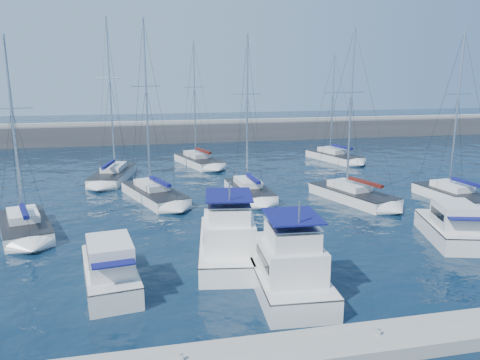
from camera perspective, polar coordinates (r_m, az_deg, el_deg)
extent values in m
plane|color=black|center=(30.12, 6.33, -8.63)|extent=(220.00, 220.00, 0.00)
cube|color=#424244|center=(79.67, -5.73, 5.52)|extent=(160.00, 6.00, 4.00)
cube|color=gray|center=(79.43, -5.77, 7.09)|extent=(160.00, 1.20, 0.50)
cube|color=gray|center=(20.94, 16.52, -18.37)|extent=(40.00, 2.20, 0.60)
cylinder|color=silver|center=(18.61, -7.12, -20.66)|extent=(0.16, 0.16, 0.25)
cylinder|color=silver|center=(20.73, 16.60, -17.36)|extent=(0.16, 0.16, 0.25)
cube|color=silver|center=(26.19, -15.53, -11.48)|extent=(3.44, 7.07, 1.60)
cube|color=#262628|center=(25.89, -15.63, -9.97)|extent=(3.49, 7.08, 0.08)
cube|color=silver|center=(24.81, -15.57, -8.87)|extent=(2.55, 3.41, 1.60)
cube|color=black|center=(24.79, -15.58, -8.69)|extent=(2.50, 2.80, 0.45)
cube|color=#0E1153|center=(23.55, -15.32, -9.26)|extent=(2.27, 2.33, 0.07)
cube|color=white|center=(28.98, -1.43, -8.58)|extent=(4.76, 9.37, 1.60)
cube|color=#262628|center=(28.72, -1.44, -7.19)|extent=(4.83, 9.38, 0.08)
cube|color=white|center=(27.41, -1.37, -6.30)|extent=(3.50, 4.55, 1.60)
cube|color=black|center=(27.38, -1.37, -6.14)|extent=(3.43, 3.74, 0.45)
cube|color=white|center=(26.83, -1.37, -3.91)|extent=(2.74, 3.23, 0.90)
cube|color=#0E1153|center=(26.57, -1.38, -1.85)|extent=(3.09, 3.68, 0.08)
cube|color=silver|center=(25.28, 5.50, -11.96)|extent=(3.89, 8.48, 1.60)
cube|color=#262628|center=(24.97, 5.53, -10.40)|extent=(3.96, 8.49, 0.08)
cube|color=silver|center=(23.75, 6.17, -9.45)|extent=(3.09, 4.02, 1.60)
cube|color=black|center=(23.72, 6.17, -9.27)|extent=(3.09, 3.26, 0.45)
cube|color=silver|center=(23.12, 6.37, -6.76)|extent=(2.44, 2.83, 0.90)
cube|color=#0E1153|center=(22.81, 6.43, -4.40)|extent=(2.75, 3.24, 0.08)
cube|color=silver|center=(34.75, 24.02, -6.06)|extent=(4.28, 6.85, 1.60)
cube|color=#262628|center=(34.53, 24.13, -4.88)|extent=(4.33, 6.87, 0.08)
cube|color=silver|center=(33.60, 24.71, -3.89)|extent=(2.96, 3.46, 1.60)
cube|color=black|center=(33.58, 24.73, -3.75)|extent=(2.84, 2.90, 0.45)
cube|color=#0E1153|center=(32.48, 25.48, -3.96)|extent=(2.55, 2.45, 0.07)
cube|color=white|center=(36.31, -24.75, -5.51)|extent=(5.03, 8.03, 1.30)
cube|color=#262628|center=(36.13, -24.84, -4.56)|extent=(5.09, 8.04, 0.06)
cube|color=white|center=(36.50, -24.95, -3.88)|extent=(2.81, 3.70, 0.55)
cylinder|color=silver|center=(35.63, -25.93, 5.92)|extent=(0.18, 0.18, 12.09)
cylinder|color=silver|center=(34.82, -24.82, -3.68)|extent=(1.20, 3.61, 0.12)
cube|color=#0E1153|center=(34.69, -24.83, -3.49)|extent=(1.31, 3.32, 0.28)
cube|color=silver|center=(42.49, -10.41, -1.97)|extent=(5.85, 9.44, 1.30)
cube|color=#262628|center=(42.33, -10.44, -1.15)|extent=(5.90, 9.46, 0.06)
cube|color=silver|center=(42.77, -10.74, -0.58)|extent=(3.16, 4.35, 0.55)
cylinder|color=silver|center=(42.04, -11.32, 9.23)|extent=(0.18, 0.18, 14.18)
cylinder|color=silver|center=(40.92, -9.79, -0.35)|extent=(1.63, 4.26, 0.12)
cube|color=#0E1153|center=(40.80, -9.74, -0.17)|extent=(1.69, 3.91, 0.28)
cube|color=white|center=(42.90, 1.13, -1.62)|extent=(3.24, 7.93, 1.30)
cube|color=#262628|center=(42.74, 1.13, -0.80)|extent=(3.29, 7.94, 0.06)
cube|color=white|center=(43.13, 0.96, -0.24)|extent=(2.03, 3.50, 0.55)
cylinder|color=silver|center=(42.41, 0.88, 8.70)|extent=(0.18, 0.18, 12.99)
cylinder|color=silver|center=(41.45, 1.59, 0.00)|extent=(0.29, 3.91, 0.12)
cube|color=#0E1153|center=(41.32, 1.63, 0.18)|extent=(0.50, 3.53, 0.28)
cube|color=silver|center=(42.65, 13.60, -2.07)|extent=(5.52, 9.09, 1.30)
cube|color=#262628|center=(42.50, 13.65, -1.25)|extent=(5.57, 9.11, 0.06)
cube|color=silver|center=(42.80, 13.18, -0.68)|extent=(3.04, 4.17, 0.55)
cylinder|color=silver|center=(42.01, 13.36, 8.56)|extent=(0.18, 0.18, 13.34)
cylinder|color=silver|center=(41.41, 14.92, -0.44)|extent=(1.39, 4.12, 0.12)
cube|color=#43110D|center=(41.30, 15.03, -0.27)|extent=(1.48, 3.78, 0.28)
cube|color=white|center=(45.46, 24.72, -1.98)|extent=(3.77, 8.14, 1.30)
cube|color=#262628|center=(45.32, 24.79, -1.21)|extent=(3.83, 8.15, 0.06)
cube|color=white|center=(45.60, 24.41, -0.68)|extent=(2.28, 3.62, 0.55)
cylinder|color=silver|center=(44.87, 24.95, 7.82)|extent=(0.18, 0.18, 13.10)
cylinder|color=silver|center=(44.30, 25.92, -0.46)|extent=(0.51, 3.93, 0.12)
cube|color=#0E1153|center=(44.20, 26.03, -0.30)|extent=(0.70, 3.56, 0.28)
cube|color=silver|center=(51.48, -15.21, 0.36)|extent=(4.83, 9.65, 1.30)
cube|color=#262628|center=(51.35, -15.26, 1.05)|extent=(4.89, 9.66, 0.06)
cube|color=silver|center=(51.84, -15.12, 1.53)|extent=(2.74, 4.35, 0.55)
cylinder|color=silver|center=(51.29, -15.53, 10.20)|extent=(0.18, 0.18, 15.24)
cylinder|color=silver|center=(49.87, -15.71, 1.71)|extent=(1.07, 4.54, 0.12)
cube|color=#0E1153|center=(49.75, -15.75, 1.85)|extent=(1.20, 4.14, 0.28)
cube|color=silver|center=(58.06, -5.06, 2.14)|extent=(5.43, 9.27, 1.30)
cube|color=#262628|center=(57.95, -5.07, 2.75)|extent=(5.49, 9.29, 0.06)
cube|color=silver|center=(58.39, -5.29, 3.14)|extent=(3.01, 4.24, 0.55)
cylinder|color=silver|center=(57.95, -5.56, 9.90)|extent=(0.18, 0.18, 13.35)
cylinder|color=silver|center=(56.62, -4.55, 3.42)|extent=(1.34, 4.24, 0.12)
cube|color=#43110D|center=(56.50, -4.51, 3.55)|extent=(1.44, 3.88, 0.28)
cube|color=silver|center=(62.11, 11.41, 2.63)|extent=(5.18, 8.91, 1.30)
cube|color=#262628|center=(62.01, 11.44, 3.20)|extent=(5.23, 8.93, 0.06)
cube|color=silver|center=(62.36, 11.15, 3.57)|extent=(2.88, 4.07, 0.55)
cylinder|color=silver|center=(61.94, 11.21, 9.30)|extent=(0.18, 0.18, 12.04)
cylinder|color=silver|center=(60.92, 12.23, 3.83)|extent=(1.26, 4.08, 0.12)
cube|color=#0E1153|center=(60.82, 12.30, 3.95)|extent=(1.37, 3.74, 0.28)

